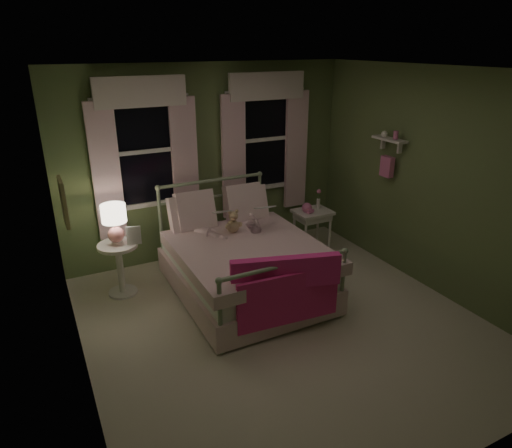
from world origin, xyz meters
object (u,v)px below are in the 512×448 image
table_lamp (114,220)px  nightstand_right (312,217)px  nightstand_left (119,262)px  teddy_bear (233,223)px  bed (243,262)px  child_right (248,208)px  child_left (206,213)px

table_lamp → nightstand_right: table_lamp is taller
nightstand_left → nightstand_right: bearing=-1.7°
teddy_bear → nightstand_right: bearing=11.0°
nightstand_right → teddy_bear: bearing=-169.0°
bed → child_right: 0.71m
teddy_bear → nightstand_left: size_ratio=0.45×
child_right → nightstand_left: size_ratio=0.98×
teddy_bear → nightstand_left: teddy_bear is taller
child_left → nightstand_left: 1.17m
bed → nightstand_right: size_ratio=3.18×
child_right → teddy_bear: size_ratio=2.15×
nightstand_right → nightstand_left: bearing=178.3°
nightstand_right → child_right: bearing=-174.5°
bed → child_right: bearing=56.4°
nightstand_left → table_lamp: 0.54m
nightstand_left → bed: bearing=-24.5°
bed → nightstand_left: bed is taller
bed → table_lamp: 1.56m
child_left → table_lamp: (-1.04, 0.18, 0.04)m
nightstand_left → nightstand_right: 2.65m
bed → table_lamp: bearing=155.5°
teddy_bear → table_lamp: table_lamp is taller
teddy_bear → nightstand_left: 1.41m
bed → child_right: (0.28, 0.42, 0.50)m
bed → nightstand_left: size_ratio=3.13×
child_right → bed: bearing=64.6°
child_left → child_right: (0.56, 0.00, -0.03)m
child_left → child_right: child_left is taller
child_right → nightstand_right: bearing=-166.3°
nightstand_right → table_lamp: bearing=178.3°
child_left → nightstand_right: child_left is taller
child_right → nightstand_right: (1.05, 0.10, -0.34)m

